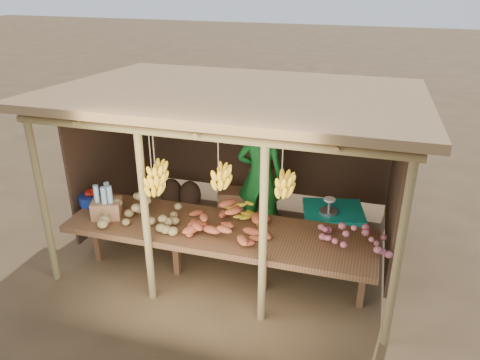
# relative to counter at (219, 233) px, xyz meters

# --- Properties ---
(ground) EXTENTS (60.00, 60.00, 0.00)m
(ground) POSITION_rel_counter_xyz_m (-0.00, 0.95, -0.74)
(ground) COLOR brown
(ground) RESTS_ON ground
(stall_structure) EXTENTS (4.70, 3.50, 2.43)m
(stall_structure) POSITION_rel_counter_xyz_m (0.02, 0.95, 1.18)
(stall_structure) COLOR olive
(stall_structure) RESTS_ON ground
(counter) EXTENTS (3.90, 1.05, 0.80)m
(counter) POSITION_rel_counter_xyz_m (0.00, 0.00, 0.00)
(counter) COLOR brown
(counter) RESTS_ON ground
(potato_heap) EXTENTS (1.26, 0.91, 0.37)m
(potato_heap) POSITION_rel_counter_xyz_m (-1.05, -0.11, 0.25)
(potato_heap) COLOR olive
(potato_heap) RESTS_ON counter
(sweet_potato_heap) EXTENTS (1.14, 0.79, 0.36)m
(sweet_potato_heap) POSITION_rel_counter_xyz_m (0.13, -0.06, 0.24)
(sweet_potato_heap) COLOR #B24E2D
(sweet_potato_heap) RESTS_ON counter
(onion_heap) EXTENTS (0.93, 0.60, 0.36)m
(onion_heap) POSITION_rel_counter_xyz_m (1.62, 0.04, 0.24)
(onion_heap) COLOR #BF5D6D
(onion_heap) RESTS_ON counter
(banana_pile) EXTENTS (0.58, 0.42, 0.34)m
(banana_pile) POSITION_rel_counter_xyz_m (0.21, 0.37, 0.23)
(banana_pile) COLOR yellow
(banana_pile) RESTS_ON counter
(tomato_basin) EXTENTS (0.36, 0.36, 0.19)m
(tomato_basin) POSITION_rel_counter_xyz_m (-1.90, 0.16, 0.14)
(tomato_basin) COLOR navy
(tomato_basin) RESTS_ON counter
(bottle_box) EXTENTS (0.44, 0.39, 0.46)m
(bottle_box) POSITION_rel_counter_xyz_m (-1.49, -0.12, 0.24)
(bottle_box) COLOR #9C6946
(bottle_box) RESTS_ON counter
(vendor) EXTENTS (0.75, 0.56, 1.89)m
(vendor) POSITION_rel_counter_xyz_m (0.18, 1.40, 0.21)
(vendor) COLOR #197228
(vendor) RESTS_ON ground
(tarp_crate) EXTENTS (0.94, 0.85, 0.97)m
(tarp_crate) POSITION_rel_counter_xyz_m (1.32, 1.02, -0.34)
(tarp_crate) COLOR brown
(tarp_crate) RESTS_ON ground
(carton_stack) EXTENTS (1.03, 0.45, 0.74)m
(carton_stack) POSITION_rel_counter_xyz_m (-0.06, 1.91, -0.41)
(carton_stack) COLOR #9C6946
(carton_stack) RESTS_ON ground
(burlap_sacks) EXTENTS (0.73, 0.38, 0.52)m
(burlap_sacks) POSITION_rel_counter_xyz_m (-1.36, 1.92, -0.51)
(burlap_sacks) COLOR #412C1E
(burlap_sacks) RESTS_ON ground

